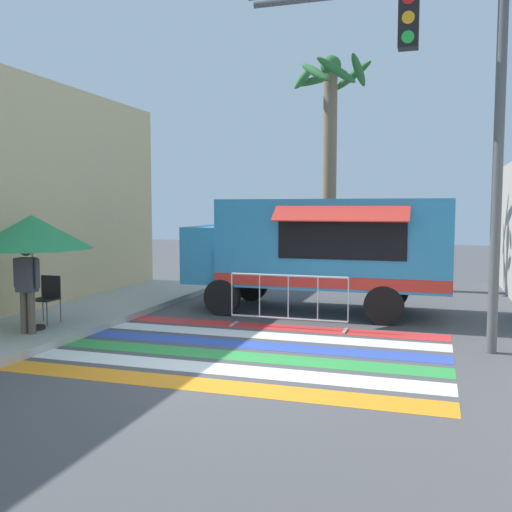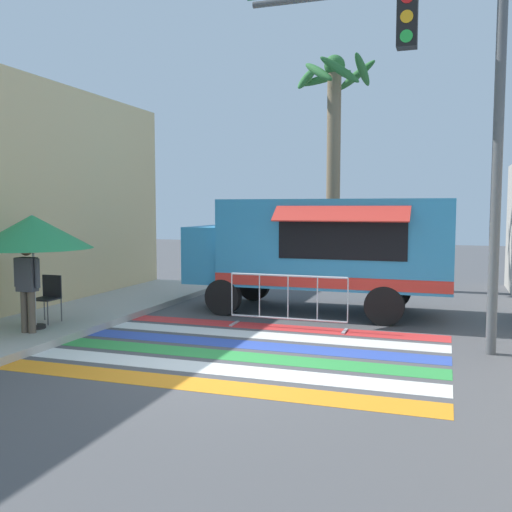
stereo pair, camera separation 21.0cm
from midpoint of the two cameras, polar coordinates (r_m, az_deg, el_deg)
name	(u,v)px [view 1 (the left image)]	position (r m, az deg, el deg)	size (l,w,h in m)	color
ground_plane	(224,369)	(8.44, -3.93, -11.22)	(60.00, 60.00, 0.00)	#4C4C4F
crosswalk_painted	(248,350)	(9.46, -1.41, -9.42)	(6.40, 4.36, 0.01)	orange
food_truck	(316,245)	(12.79, 5.57, 1.08)	(5.74, 2.73, 2.51)	#338CBF
traffic_signal_pole	(447,88)	(9.89, 17.94, 15.73)	(4.19, 0.29, 6.23)	#515456
patio_umbrella	(32,232)	(11.00, -22.02, 2.22)	(2.13, 2.13, 2.07)	black
folding_chair	(48,295)	(11.68, -20.61, -3.63)	(0.42, 0.42, 0.90)	#4C4C51
vendor_person	(27,284)	(10.74, -22.46, -2.56)	(0.53, 0.21, 1.57)	brown
barricade_front	(288,301)	(11.09, 2.69, -4.55)	(2.35, 0.44, 1.05)	#B7BABF
palm_tree	(330,134)	(17.07, 7.08, 11.97)	(2.43, 2.20, 6.70)	#7A664C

